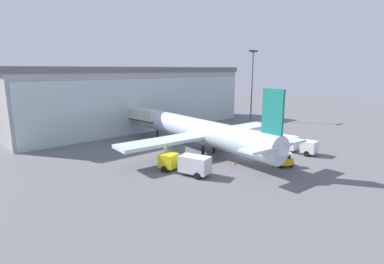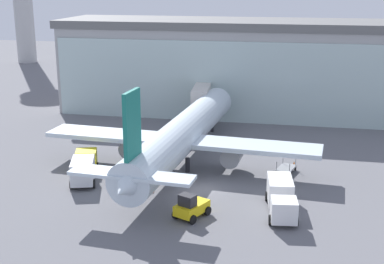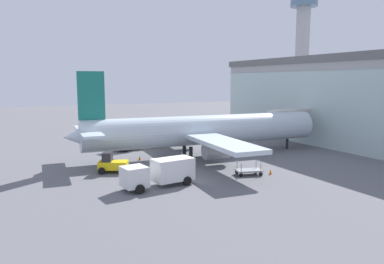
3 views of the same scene
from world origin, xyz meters
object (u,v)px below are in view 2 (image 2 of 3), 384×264
at_px(catering_truck, 84,167).
at_px(pushback_tug, 191,207).
at_px(fuel_truck, 281,196).
at_px(safety_cone_wingtip, 294,164).
at_px(airplane, 182,135).
at_px(jet_bridge, 203,93).
at_px(baggage_cart, 286,168).
at_px(safety_cone_nose, 152,190).

xyz_separation_m(catering_truck, pushback_tug, (12.90, -6.55, -0.49)).
distance_m(fuel_truck, pushback_tug, 8.24).
distance_m(catering_truck, safety_cone_wingtip, 23.26).
height_order(airplane, pushback_tug, airplane).
bearing_deg(safety_cone_wingtip, jet_bridge, 130.34).
relative_size(jet_bridge, airplane, 0.32).
bearing_deg(baggage_cart, pushback_tug, -15.26).
relative_size(baggage_cart, safety_cone_nose, 5.66).
height_order(airplane, baggage_cart, airplane).
relative_size(jet_bridge, pushback_tug, 3.28).
xyz_separation_m(fuel_truck, safety_cone_nose, (-12.69, 1.88, -1.19)).
bearing_deg(pushback_tug, safety_cone_wingtip, -4.06).
relative_size(fuel_truck, safety_cone_wingtip, 13.70).
distance_m(airplane, pushback_tug, 14.20).
height_order(airplane, catering_truck, airplane).
xyz_separation_m(catering_truck, safety_cone_wingtip, (21.36, 9.11, -1.19)).
bearing_deg(safety_cone_wingtip, pushback_tug, -118.37).
xyz_separation_m(jet_bridge, airplane, (1.35, -18.47, -0.89)).
relative_size(airplane, safety_cone_wingtip, 67.23).
height_order(fuel_truck, safety_cone_nose, fuel_truck).
height_order(airplane, safety_cone_wingtip, airplane).
bearing_deg(airplane, safety_cone_nose, 176.39).
distance_m(jet_bridge, airplane, 18.54).
relative_size(airplane, baggage_cart, 11.87).
height_order(jet_bridge, baggage_cart, jet_bridge).
height_order(fuel_truck, pushback_tug, fuel_truck).
height_order(catering_truck, baggage_cart, catering_truck).
height_order(baggage_cart, safety_cone_wingtip, baggage_cart).
bearing_deg(safety_cone_wingtip, baggage_cart, -108.25).
distance_m(airplane, safety_cone_wingtip, 13.03).
bearing_deg(fuel_truck, pushback_tug, -77.03).
height_order(jet_bridge, pushback_tug, jet_bridge).
xyz_separation_m(airplane, fuel_truck, (11.63, -10.46, -2.08)).
height_order(catering_truck, safety_cone_nose, catering_truck).
xyz_separation_m(catering_truck, baggage_cart, (20.58, 6.73, -0.97)).
bearing_deg(pushback_tug, airplane, 40.73).
xyz_separation_m(pushback_tug, safety_cone_wingtip, (8.46, 15.66, -0.70)).
xyz_separation_m(jet_bridge, catering_truck, (-7.61, -25.31, -2.98)).
height_order(jet_bridge, airplane, airplane).
xyz_separation_m(fuel_truck, safety_cone_wingtip, (0.78, 12.73, -1.19)).
relative_size(airplane, fuel_truck, 4.91).
bearing_deg(catering_truck, baggage_cart, -90.15).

